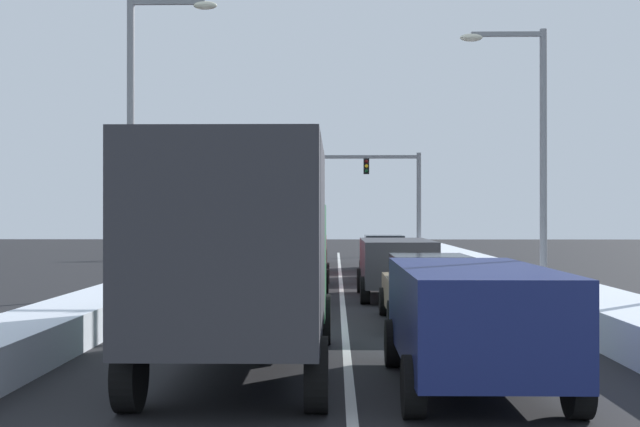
{
  "coord_description": "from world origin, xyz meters",
  "views": [
    {
      "loc": [
        -0.2,
        -5.0,
        2.37
      ],
      "look_at": [
        -0.78,
        27.61,
        2.45
      ],
      "focal_mm": 47.82,
      "sensor_mm": 36.0,
      "label": 1
    }
  ],
  "objects_px": {
    "suv_charcoal_right_lane_third": "(396,263)",
    "sedan_white_center_lane_second": "(280,280)",
    "suv_navy_right_lane_nearest": "(472,315)",
    "sedan_tan_right_lane_second": "(429,289)",
    "street_lamp_right_mid": "(531,135)",
    "street_lamp_left_mid": "(142,119)",
    "sedan_silver_right_lane_fourth": "(388,259)",
    "sedan_gray_right_lane_fifth": "(384,252)",
    "box_truck_center_lane_nearest": "(244,247)",
    "sedan_black_center_lane_fifth": "(306,248)",
    "traffic_light_gantry": "(358,177)",
    "suv_red_center_lane_fourth": "(295,249)",
    "suv_maroon_center_lane_third": "(296,257)"
  },
  "relations": [
    {
      "from": "street_lamp_left_mid",
      "to": "sedan_gray_right_lane_fifth",
      "type": "bearing_deg",
      "value": 57.4
    },
    {
      "from": "box_truck_center_lane_nearest",
      "to": "sedan_white_center_lane_second",
      "type": "xyz_separation_m",
      "value": [
        -0.04,
        8.6,
        -1.14
      ]
    },
    {
      "from": "sedan_tan_right_lane_second",
      "to": "sedan_white_center_lane_second",
      "type": "bearing_deg",
      "value": 143.12
    },
    {
      "from": "street_lamp_right_mid",
      "to": "sedan_white_center_lane_second",
      "type": "bearing_deg",
      "value": -146.49
    },
    {
      "from": "sedan_white_center_lane_second",
      "to": "traffic_light_gantry",
      "type": "distance_m",
      "value": 31.06
    },
    {
      "from": "suv_navy_right_lane_nearest",
      "to": "sedan_silver_right_lane_fourth",
      "type": "relative_size",
      "value": 1.09
    },
    {
      "from": "suv_maroon_center_lane_third",
      "to": "suv_charcoal_right_lane_third",
      "type": "bearing_deg",
      "value": -46.98
    },
    {
      "from": "sedan_black_center_lane_fifth",
      "to": "street_lamp_left_mid",
      "type": "relative_size",
      "value": 0.51
    },
    {
      "from": "sedan_white_center_lane_second",
      "to": "traffic_light_gantry",
      "type": "xyz_separation_m",
      "value": [
        2.77,
        30.69,
        3.96
      ]
    },
    {
      "from": "suv_charcoal_right_lane_third",
      "to": "suv_red_center_lane_fourth",
      "type": "relative_size",
      "value": 1.0
    },
    {
      "from": "sedan_gray_right_lane_fifth",
      "to": "sedan_black_center_lane_fifth",
      "type": "xyz_separation_m",
      "value": [
        -3.54,
        4.39,
        0.0
      ]
    },
    {
      "from": "sedan_black_center_lane_fifth",
      "to": "sedan_white_center_lane_second",
      "type": "bearing_deg",
      "value": -89.92
    },
    {
      "from": "suv_navy_right_lane_nearest",
      "to": "sedan_tan_right_lane_second",
      "type": "height_order",
      "value": "suv_navy_right_lane_nearest"
    },
    {
      "from": "sedan_white_center_lane_second",
      "to": "street_lamp_left_mid",
      "type": "distance_m",
      "value": 7.19
    },
    {
      "from": "sedan_gray_right_lane_fifth",
      "to": "suv_red_center_lane_fourth",
      "type": "xyz_separation_m",
      "value": [
        -3.76,
        -2.29,
        0.25
      ]
    },
    {
      "from": "sedan_black_center_lane_fifth",
      "to": "traffic_light_gantry",
      "type": "relative_size",
      "value": 0.42
    },
    {
      "from": "suv_red_center_lane_fourth",
      "to": "suv_charcoal_right_lane_third",
      "type": "bearing_deg",
      "value": -71.84
    },
    {
      "from": "sedan_gray_right_lane_fifth",
      "to": "street_lamp_left_mid",
      "type": "xyz_separation_m",
      "value": [
        -7.79,
        -12.19,
        4.45
      ]
    },
    {
      "from": "suv_navy_right_lane_nearest",
      "to": "street_lamp_right_mid",
      "type": "xyz_separation_m",
      "value": [
        4.13,
        14.48,
        3.82
      ]
    },
    {
      "from": "sedan_black_center_lane_fifth",
      "to": "street_lamp_left_mid",
      "type": "xyz_separation_m",
      "value": [
        -4.26,
        -16.58,
        4.45
      ]
    },
    {
      "from": "sedan_silver_right_lane_fourth",
      "to": "sedan_white_center_lane_second",
      "type": "distance_m",
      "value": 10.46
    },
    {
      "from": "street_lamp_left_mid",
      "to": "box_truck_center_lane_nearest",
      "type": "bearing_deg",
      "value": -70.59
    },
    {
      "from": "sedan_black_center_lane_fifth",
      "to": "traffic_light_gantry",
      "type": "bearing_deg",
      "value": 75.0
    },
    {
      "from": "sedan_silver_right_lane_fourth",
      "to": "suv_red_center_lane_fourth",
      "type": "bearing_deg",
      "value": 134.39
    },
    {
      "from": "sedan_gray_right_lane_fifth",
      "to": "suv_red_center_lane_fourth",
      "type": "relative_size",
      "value": 0.92
    },
    {
      "from": "sedan_silver_right_lane_fourth",
      "to": "sedan_gray_right_lane_fifth",
      "type": "relative_size",
      "value": 1.0
    },
    {
      "from": "suv_maroon_center_lane_third",
      "to": "traffic_light_gantry",
      "type": "xyz_separation_m",
      "value": [
        2.66,
        24.2,
        3.71
      ]
    },
    {
      "from": "sedan_silver_right_lane_fourth",
      "to": "street_lamp_right_mid",
      "type": "xyz_separation_m",
      "value": [
        4.07,
        -5.03,
        4.07
      ]
    },
    {
      "from": "suv_red_center_lane_fourth",
      "to": "traffic_light_gantry",
      "type": "distance_m",
      "value": 17.77
    },
    {
      "from": "sedan_gray_right_lane_fifth",
      "to": "suv_maroon_center_lane_third",
      "type": "height_order",
      "value": "suv_maroon_center_lane_third"
    },
    {
      "from": "sedan_tan_right_lane_second",
      "to": "suv_charcoal_right_lane_third",
      "type": "xyz_separation_m",
      "value": [
        -0.3,
        5.82,
        0.25
      ]
    },
    {
      "from": "suv_red_center_lane_fourth",
      "to": "sedan_black_center_lane_fifth",
      "type": "xyz_separation_m",
      "value": [
        0.22,
        6.68,
        -0.25
      ]
    },
    {
      "from": "sedan_gray_right_lane_fifth",
      "to": "street_lamp_right_mid",
      "type": "bearing_deg",
      "value": -70.52
    },
    {
      "from": "sedan_tan_right_lane_second",
      "to": "suv_red_center_lane_fourth",
      "type": "relative_size",
      "value": 0.92
    },
    {
      "from": "sedan_black_center_lane_fifth",
      "to": "suv_red_center_lane_fourth",
      "type": "bearing_deg",
      "value": -91.89
    },
    {
      "from": "sedan_black_center_lane_fifth",
      "to": "box_truck_center_lane_nearest",
      "type": "bearing_deg",
      "value": -89.86
    },
    {
      "from": "street_lamp_left_mid",
      "to": "suv_maroon_center_lane_third",
      "type": "bearing_deg",
      "value": 32.63
    },
    {
      "from": "sedan_gray_right_lane_fifth",
      "to": "traffic_light_gantry",
      "type": "relative_size",
      "value": 0.42
    },
    {
      "from": "suv_red_center_lane_fourth",
      "to": "street_lamp_right_mid",
      "type": "height_order",
      "value": "street_lamp_right_mid"
    },
    {
      "from": "sedan_tan_right_lane_second",
      "to": "street_lamp_left_mid",
      "type": "relative_size",
      "value": 0.51
    },
    {
      "from": "sedan_gray_right_lane_fifth",
      "to": "sedan_black_center_lane_fifth",
      "type": "distance_m",
      "value": 5.64
    },
    {
      "from": "suv_navy_right_lane_nearest",
      "to": "traffic_light_gantry",
      "type": "xyz_separation_m",
      "value": [
        -0.49,
        40.27,
        3.71
      ]
    },
    {
      "from": "sedan_white_center_lane_second",
      "to": "sedan_black_center_lane_fifth",
      "type": "height_order",
      "value": "same"
    },
    {
      "from": "suv_navy_right_lane_nearest",
      "to": "sedan_tan_right_lane_second",
      "type": "relative_size",
      "value": 1.09
    },
    {
      "from": "sedan_silver_right_lane_fourth",
      "to": "suv_maroon_center_lane_third",
      "type": "distance_m",
      "value": 4.71
    },
    {
      "from": "suv_charcoal_right_lane_third",
      "to": "sedan_gray_right_lane_fifth",
      "type": "height_order",
      "value": "suv_charcoal_right_lane_third"
    },
    {
      "from": "sedan_tan_right_lane_second",
      "to": "sedan_black_center_lane_fifth",
      "type": "relative_size",
      "value": 1.0
    },
    {
      "from": "sedan_white_center_lane_second",
      "to": "suv_maroon_center_lane_third",
      "type": "distance_m",
      "value": 6.49
    },
    {
      "from": "suv_charcoal_right_lane_third",
      "to": "sedan_white_center_lane_second",
      "type": "height_order",
      "value": "suv_charcoal_right_lane_third"
    },
    {
      "from": "sedan_silver_right_lane_fourth",
      "to": "sedan_gray_right_lane_fifth",
      "type": "bearing_deg",
      "value": 88.18
    }
  ]
}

